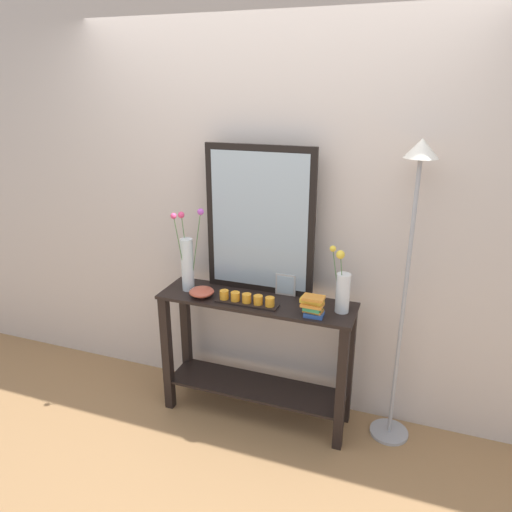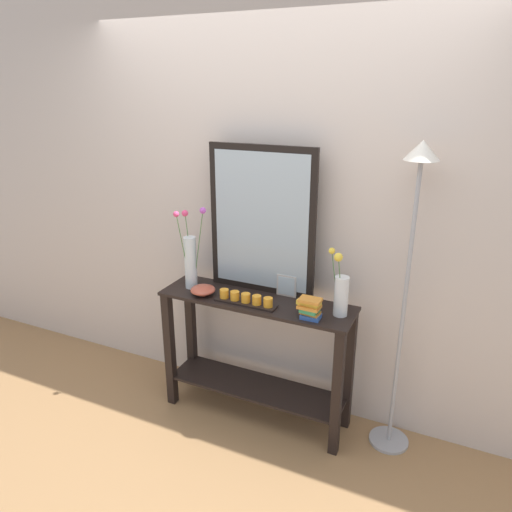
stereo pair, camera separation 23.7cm
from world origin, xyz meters
TOP-DOWN VIEW (x-y plane):
  - ground_plane at (0.00, 0.00)m, footprint 7.00×6.00m
  - wall_back at (0.00, 0.29)m, footprint 6.40×0.08m
  - console_table at (0.00, 0.00)m, footprint 1.24×0.35m
  - mirror_leaning at (-0.03, 0.14)m, footprint 0.70×0.03m
  - tall_vase_left at (-0.46, -0.01)m, footprint 0.19×0.14m
  - vase_right at (0.53, 0.01)m, footprint 0.14×0.10m
  - candle_tray at (-0.03, -0.08)m, footprint 0.39×0.09m
  - picture_frame_small at (0.15, 0.13)m, footprint 0.13×0.01m
  - decorative_bowl at (-0.34, -0.08)m, footprint 0.16×0.16m
  - book_stack at (0.38, -0.10)m, footprint 0.14×0.10m
  - floor_lamp at (0.87, 0.10)m, footprint 0.24×0.24m

SIDE VIEW (x-z plane):
  - ground_plane at x=0.00m, z-range -0.02..0.00m
  - console_table at x=0.00m, z-range 0.08..0.93m
  - candle_tray at x=-0.03m, z-range 0.84..0.91m
  - decorative_bowl at x=-0.34m, z-range 0.85..0.91m
  - book_stack at x=0.38m, z-range 0.85..0.97m
  - picture_frame_small at x=0.15m, z-range 0.85..0.99m
  - vase_right at x=0.53m, z-range 0.79..1.19m
  - tall_vase_left at x=-0.46m, z-range 0.77..1.32m
  - floor_lamp at x=0.87m, z-range 0.32..2.17m
  - mirror_leaning at x=-0.03m, z-range 0.85..1.78m
  - wall_back at x=0.00m, z-range 0.00..2.70m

